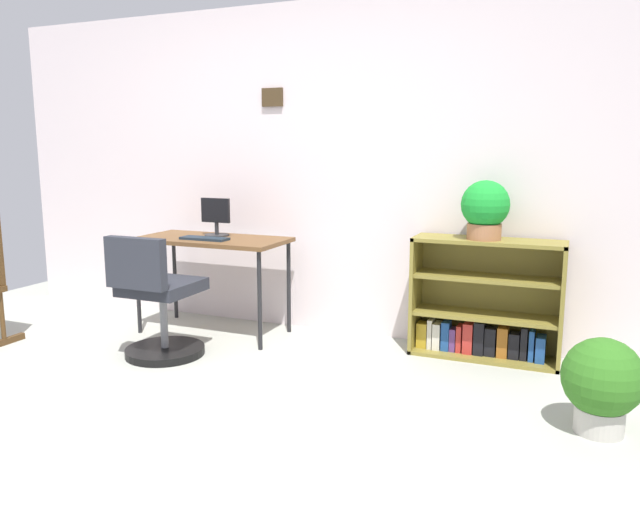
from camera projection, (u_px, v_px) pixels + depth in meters
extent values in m
plane|color=#A5A79B|center=(113.00, 445.00, 2.85)|extent=(6.24, 6.24, 0.00)
cube|color=silver|center=(303.00, 170.00, 4.59)|extent=(5.20, 0.10, 2.39)
cube|color=#3F2E1A|center=(272.00, 97.00, 4.53)|extent=(0.17, 0.02, 0.13)
cube|color=brown|center=(212.00, 240.00, 4.49)|extent=(1.10, 0.53, 0.03)
cylinder|color=black|center=(138.00, 288.00, 4.54)|extent=(0.03, 0.03, 0.69)
cylinder|color=black|center=(260.00, 301.00, 4.15)|extent=(0.03, 0.03, 0.69)
cylinder|color=black|center=(175.00, 276.00, 4.95)|extent=(0.03, 0.03, 0.69)
cylinder|color=black|center=(289.00, 287.00, 4.56)|extent=(0.03, 0.03, 0.69)
cylinder|color=#262628|center=(217.00, 235.00, 4.58)|extent=(0.18, 0.18, 0.01)
cylinder|color=#262628|center=(217.00, 228.00, 4.57)|extent=(0.03, 0.03, 0.09)
cube|color=black|center=(215.00, 210.00, 4.54)|extent=(0.23, 0.02, 0.18)
cube|color=#1C2732|center=(204.00, 238.00, 4.38)|extent=(0.36, 0.12, 0.02)
cylinder|color=black|center=(165.00, 351.00, 4.10)|extent=(0.52, 0.52, 0.05)
cylinder|color=slate|center=(164.00, 320.00, 4.06)|extent=(0.05, 0.05, 0.37)
cube|color=#282A32|center=(162.00, 287.00, 4.02)|extent=(0.44, 0.44, 0.08)
cube|color=#282A32|center=(136.00, 263.00, 3.76)|extent=(0.42, 0.07, 0.32)
cylinder|color=#4A3117|center=(2.00, 316.00, 4.27)|extent=(0.03, 0.03, 0.34)
cube|color=olive|center=(416.00, 293.00, 4.16)|extent=(0.02, 0.30, 0.79)
cube|color=olive|center=(563.00, 306.00, 3.81)|extent=(0.02, 0.30, 0.79)
cube|color=olive|center=(489.00, 241.00, 3.92)|extent=(0.95, 0.30, 0.02)
cube|color=olive|center=(483.00, 355.00, 4.05)|extent=(0.95, 0.30, 0.02)
cube|color=olive|center=(489.00, 295.00, 4.11)|extent=(0.95, 0.02, 0.79)
cube|color=olive|center=(485.00, 316.00, 4.01)|extent=(0.90, 0.28, 0.02)
cube|color=olive|center=(487.00, 278.00, 3.96)|extent=(0.90, 0.28, 0.02)
cube|color=#B79323|center=(423.00, 334.00, 4.18)|extent=(0.07, 0.09, 0.17)
cube|color=beige|center=(431.00, 333.00, 4.16)|extent=(0.03, 0.11, 0.20)
cube|color=beige|center=(437.00, 335.00, 4.14)|extent=(0.05, 0.12, 0.18)
cube|color=#1E478C|center=(446.00, 335.00, 4.12)|extent=(0.05, 0.10, 0.19)
cube|color=#593372|center=(453.00, 339.00, 4.10)|extent=(0.04, 0.10, 0.15)
cube|color=#B22D28|center=(460.00, 338.00, 4.09)|extent=(0.03, 0.10, 0.18)
cube|color=#B22D28|center=(469.00, 337.00, 4.06)|extent=(0.06, 0.12, 0.20)
cube|color=black|center=(480.00, 338.00, 4.03)|extent=(0.06, 0.12, 0.22)
cube|color=black|center=(490.00, 341.00, 4.01)|extent=(0.07, 0.10, 0.19)
cube|color=#99591E|center=(503.00, 342.00, 3.98)|extent=(0.07, 0.10, 0.20)
cube|color=black|center=(514.00, 345.00, 3.95)|extent=(0.07, 0.10, 0.17)
cube|color=black|center=(524.00, 343.00, 3.93)|extent=(0.04, 0.09, 0.21)
cube|color=#1E478C|center=(532.00, 345.00, 3.91)|extent=(0.03, 0.11, 0.20)
cube|color=#1E478C|center=(541.00, 349.00, 3.89)|extent=(0.06, 0.13, 0.16)
cylinder|color=#9E6642|center=(484.00, 231.00, 3.90)|extent=(0.21, 0.21, 0.10)
sphere|color=#1A942D|center=(485.00, 204.00, 3.87)|extent=(0.30, 0.30, 0.30)
cylinder|color=#B7B2A8|center=(599.00, 420.00, 2.97)|extent=(0.23, 0.23, 0.13)
sphere|color=#2F6C1D|center=(603.00, 377.00, 2.93)|extent=(0.38, 0.38, 0.38)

